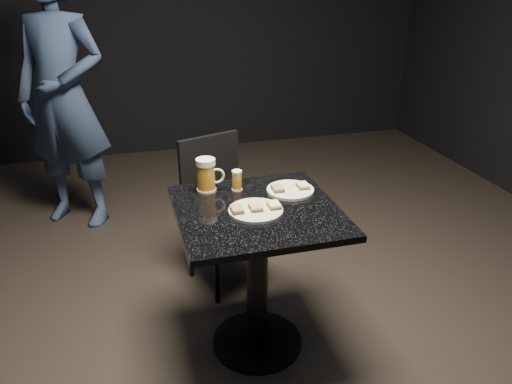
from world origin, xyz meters
TOP-DOWN VIEW (x-y plane):
  - floor at (0.00, 0.00)m, footprint 6.00×6.00m
  - plate_large at (-0.02, -0.03)m, footprint 0.24×0.24m
  - plate_small at (0.20, 0.13)m, footprint 0.22×0.22m
  - patron at (-0.89, 1.65)m, footprint 0.79×0.70m
  - table at (0.00, 0.00)m, footprint 0.70×0.70m
  - beer_mug at (-0.18, 0.25)m, footprint 0.13×0.09m
  - beer_tumbler at (-0.04, 0.21)m, footprint 0.05×0.05m
  - chair at (-0.04, 0.64)m, footprint 0.47×0.47m
  - canapes_on_plate_large at (-0.02, -0.03)m, footprint 0.21×0.07m
  - canapes_on_plate_small at (0.20, 0.13)m, footprint 0.17×0.07m

SIDE VIEW (x-z plane):
  - floor at x=0.00m, z-range 0.00..0.00m
  - chair at x=-0.04m, z-range 0.07..0.92m
  - table at x=0.00m, z-range 0.13..0.88m
  - plate_large at x=-0.02m, z-range 0.75..0.76m
  - plate_small at x=0.20m, z-range 0.75..0.76m
  - canapes_on_plate_large at x=-0.02m, z-range 0.76..0.78m
  - canapes_on_plate_small at x=0.20m, z-range 0.76..0.78m
  - beer_tumbler at x=-0.04m, z-range 0.75..0.85m
  - beer_mug at x=-0.18m, z-range 0.75..0.91m
  - patron at x=-0.89m, z-range 0.00..1.81m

